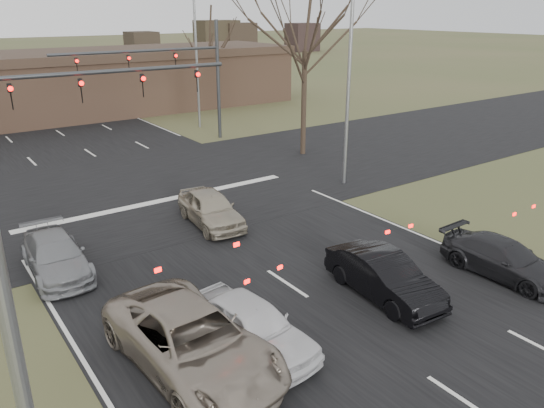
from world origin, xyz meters
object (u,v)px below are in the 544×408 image
(building, at_px, (58,84))
(car_silver_suv, at_px, (192,340))
(car_charcoal_sedan, at_px, (504,259))
(streetlight_left, at_px, (26,316))
(car_white_sedan, at_px, (252,326))
(car_grey_ahead, at_px, (56,256))
(mast_arm_near, at_px, (29,106))
(streetlight_right_far, at_px, (194,53))
(streetlight_right_near, at_px, (346,76))
(car_silver_ahead, at_px, (211,208))
(mast_arm_far, at_px, (180,68))
(car_black_hatch, at_px, (384,276))

(building, relative_size, car_silver_suv, 7.28)
(building, bearing_deg, car_charcoal_sedan, -83.47)
(car_silver_suv, bearing_deg, streetlight_left, -134.61)
(car_white_sedan, height_order, car_grey_ahead, car_white_sedan)
(building, bearing_deg, car_white_sedan, -97.52)
(mast_arm_near, xyz_separation_m, car_white_sedan, (2.31, -12.32, -4.35))
(streetlight_left, relative_size, car_charcoal_sedan, 2.29)
(streetlight_right_far, distance_m, car_charcoal_sedan, 28.37)
(streetlight_right_near, bearing_deg, building, 103.69)
(streetlight_right_near, bearing_deg, car_white_sedan, -141.56)
(streetlight_right_near, xyz_separation_m, car_grey_ahead, (-14.86, -1.68, -4.94))
(car_silver_ahead, bearing_deg, car_charcoal_sedan, -52.63)
(building, height_order, streetlight_right_near, streetlight_right_near)
(building, distance_m, streetlight_right_far, 13.53)
(mast_arm_far, xyz_separation_m, car_grey_ahead, (-12.22, -14.68, -4.37))
(building, xyz_separation_m, car_silver_suv, (-6.60, -37.11, -1.86))
(streetlight_right_far, relative_size, car_white_sedan, 2.36)
(mast_arm_near, relative_size, car_silver_suv, 2.08)
(building, distance_m, streetlight_left, 43.47)
(streetlight_right_far, bearing_deg, streetlight_left, -120.34)
(car_charcoal_sedan, bearing_deg, car_silver_suv, 169.86)
(car_silver_ahead, bearing_deg, mast_arm_far, 74.11)
(car_silver_suv, bearing_deg, mast_arm_far, 60.20)
(mast_arm_near, relative_size, mast_arm_far, 1.09)
(streetlight_right_far, height_order, car_white_sedan, streetlight_right_far)
(mast_arm_near, relative_size, streetlight_left, 1.21)
(mast_arm_far, xyz_separation_m, car_silver_ahead, (-5.68, -13.92, -4.28))
(mast_arm_near, xyz_separation_m, car_black_hatch, (7.25, -12.40, -4.36))
(streetlight_right_near, relative_size, car_black_hatch, 2.30)
(building, distance_m, car_black_hatch, 37.45)
(building, height_order, streetlight_left, streetlight_left)
(building, relative_size, car_white_sedan, 10.01)
(car_silver_suv, bearing_deg, car_grey_ahead, 97.17)
(streetlight_right_near, distance_m, car_charcoal_sedan, 12.10)
(streetlight_right_near, xyz_separation_m, car_silver_ahead, (-8.32, -0.92, -4.85))
(car_white_sedan, distance_m, car_grey_ahead, 8.25)
(streetlight_right_near, xyz_separation_m, car_white_sedan, (-11.74, -9.32, -4.86))
(building, height_order, car_silver_ahead, building)
(mast_arm_far, xyz_separation_m, car_charcoal_sedan, (0.25, -23.78, -4.38))
(streetlight_left, distance_m, car_silver_ahead, 16.78)
(streetlight_right_near, relative_size, car_white_sedan, 2.36)
(car_white_sedan, xyz_separation_m, car_black_hatch, (4.95, -0.08, -0.00))
(streetlight_right_near, relative_size, streetlight_right_far, 1.00)
(streetlight_left, distance_m, car_white_sedan, 8.96)
(car_grey_ahead, bearing_deg, streetlight_left, -100.30)
(streetlight_left, height_order, car_silver_suv, streetlight_left)
(mast_arm_far, relative_size, streetlight_right_far, 1.11)
(car_silver_suv, distance_m, car_black_hatch, 6.63)
(mast_arm_near, bearing_deg, mast_arm_far, 41.22)
(mast_arm_near, xyz_separation_m, mast_arm_far, (11.41, 10.00, -0.06))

